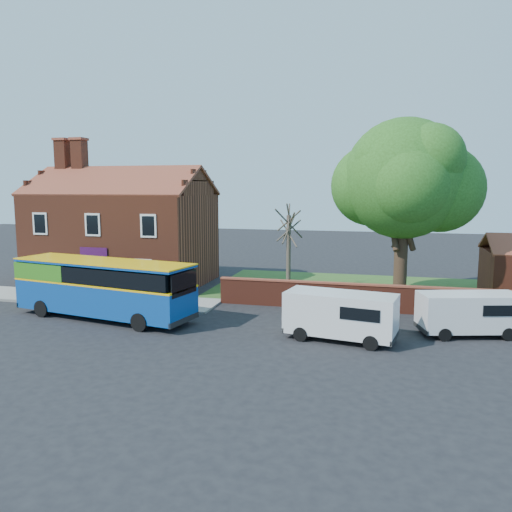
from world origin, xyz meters
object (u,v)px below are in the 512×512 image
(van_near, at_px, (341,314))
(van_far, at_px, (469,312))
(bus, at_px, (99,285))
(large_tree, at_px, (405,183))

(van_near, relative_size, van_far, 1.07)
(bus, distance_m, large_tree, 18.86)
(van_far, distance_m, large_tree, 9.70)
(van_near, height_order, van_far, van_near)
(van_far, relative_size, large_tree, 0.44)
(bus, height_order, van_far, bus)
(bus, xyz_separation_m, van_near, (13.04, -0.80, -0.55))
(bus, relative_size, large_tree, 0.95)
(van_far, height_order, large_tree, large_tree)
(van_near, distance_m, van_far, 6.29)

